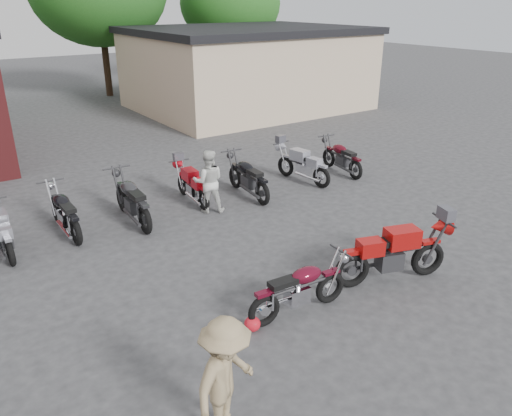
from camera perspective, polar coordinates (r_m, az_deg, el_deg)
ground at (r=9.18m, az=7.06°, el=-10.24°), size 90.00×90.00×0.00m
stucco_building at (r=25.02m, az=-1.06°, el=15.39°), size 10.00×8.00×3.50m
tree_2 at (r=29.16m, az=-17.35°, el=20.73°), size 7.04×7.04×8.80m
tree_3 at (r=32.61m, az=-2.92°, el=20.72°), size 6.08×6.08×7.60m
vintage_motorcycle at (r=8.48m, az=5.11°, el=-8.83°), size 1.91×0.74×1.09m
sportbike at (r=9.69m, az=15.52°, el=-4.70°), size 2.33×1.39×1.28m
helmet at (r=8.27m, az=-0.43°, el=-13.11°), size 0.34×0.34×0.25m
person_light at (r=12.42m, az=-5.46°, el=3.04°), size 0.97×0.90×1.60m
person_tan at (r=6.20m, az=-3.45°, el=-19.08°), size 1.25×1.04×1.68m
row_bike_1 at (r=11.70m, az=-27.02°, el=-2.19°), size 0.63×1.83×1.06m
row_bike_2 at (r=12.07m, az=-21.09°, el=-0.21°), size 0.68×1.98×1.14m
row_bike_3 at (r=12.22m, az=-14.04°, el=1.19°), size 0.78×2.16×1.24m
row_bike_4 at (r=13.15m, az=-7.34°, el=2.82°), size 0.72×1.85×1.05m
row_bike_5 at (r=13.47m, az=-0.97°, el=3.79°), size 0.82×2.08×1.18m
row_bike_6 at (r=14.62m, az=5.31°, el=5.14°), size 0.91×2.02×1.13m
row_bike_7 at (r=15.56m, az=9.73°, el=5.93°), size 0.85×1.95×1.09m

